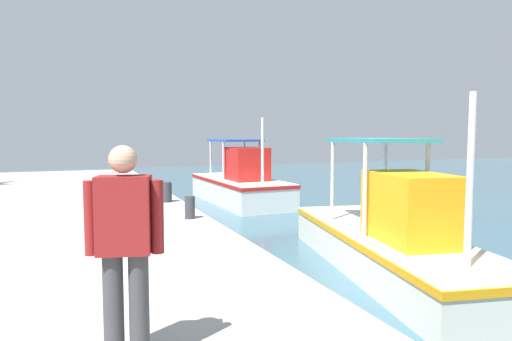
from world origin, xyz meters
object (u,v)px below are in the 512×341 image
Objects in this scene: pelican at (111,182)px; mooring_bollard_second at (190,207)px; fishing_boat_nearest at (240,184)px; fisherman_standing at (125,243)px; fishing_boat_second at (391,240)px; mooring_bollard_nearest at (167,192)px.

pelican is 1.97× the size of mooring_bollard_second.
fisherman_standing is (12.40, -5.54, 1.04)m from fishing_boat_nearest.
fishing_boat_nearest is 5.33m from pelican.
fishing_boat_second is at bearing 48.99° from mooring_bollard_second.
fishing_boat_second is 8.62m from pelican.
pelican is 4.78m from mooring_bollard_second.
fishing_boat_second is at bearing 120.77° from fisherman_standing.
fishing_boat_nearest is 3.36× the size of fisherman_standing.
mooring_bollard_second is (4.59, 1.30, -0.15)m from pelican.
mooring_bollard_second is (2.61, 0.00, -0.02)m from mooring_bollard_nearest.
fishing_boat_second is 4.21m from mooring_bollard_second.
fishing_boat_nearest is at bearing 112.33° from pelican.
fishing_boat_nearest is 5.40m from mooring_bollard_nearest.
fishing_boat_nearest is 11.90× the size of mooring_bollard_second.
pelican is 1.79× the size of mooring_bollard_nearest.
fisherman_standing is 3.54× the size of mooring_bollard_second.
mooring_bollard_nearest is at bearing 33.28° from pelican.
mooring_bollard_nearest is (1.99, 1.30, -0.13)m from pelican.
fisherman_standing is at bearing -18.46° from mooring_bollard_second.
fishing_boat_second is 13.15× the size of mooring_bollard_second.
fishing_boat_nearest is 9.37m from fishing_boat_second.
mooring_bollard_nearest is at bearing 180.00° from mooring_bollard_second.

